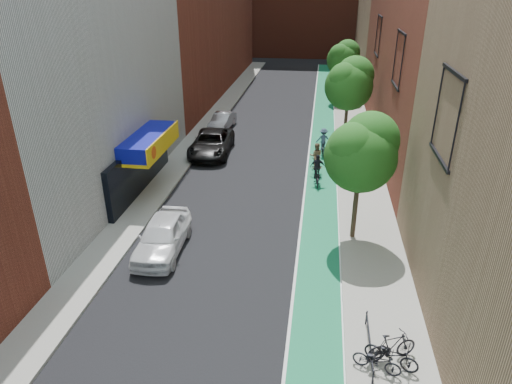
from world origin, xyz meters
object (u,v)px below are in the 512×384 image
at_px(parked_car_silver, 222,121).
at_px(cyclist_lane_far, 323,143).
at_px(cyclist_lane_mid, 317,174).
at_px(parked_car_white, 162,236).
at_px(cyclist_lane_near, 316,161).
at_px(parked_car_black, 211,143).

height_order(parked_car_silver, cyclist_lane_far, cyclist_lane_far).
xyz_separation_m(parked_car_silver, cyclist_lane_mid, (8.30, -10.44, 0.02)).
distance_m(parked_car_silver, cyclist_lane_far, 10.00).
bearing_deg(parked_car_silver, cyclist_lane_far, -25.32).
relative_size(parked_car_white, cyclist_lane_near, 2.30).
height_order(parked_car_silver, cyclist_lane_near, cyclist_lane_near).
height_order(cyclist_lane_mid, cyclist_lane_far, cyclist_lane_far).
distance_m(parked_car_white, cyclist_lane_near, 12.61).
xyz_separation_m(parked_car_white, parked_car_silver, (-1.25, 19.28, -0.15)).
bearing_deg(parked_car_silver, parked_car_black, -79.85).
xyz_separation_m(cyclist_lane_mid, cyclist_lane_far, (0.30, 5.33, 0.21)).
bearing_deg(parked_car_black, parked_car_white, -89.32).
bearing_deg(cyclist_lane_near, cyclist_lane_mid, 92.24).
xyz_separation_m(parked_car_black, cyclist_lane_far, (8.09, 0.94, 0.08)).
xyz_separation_m(parked_car_white, cyclist_lane_near, (6.91, 10.55, 0.07)).
height_order(parked_car_black, cyclist_lane_near, cyclist_lane_near).
relative_size(parked_car_black, cyclist_lane_mid, 3.02).
bearing_deg(parked_car_white, cyclist_lane_near, 54.61).
bearing_deg(parked_car_silver, parked_car_white, -80.87).
xyz_separation_m(cyclist_lane_near, cyclist_lane_far, (0.44, 3.62, 0.01)).
height_order(parked_car_white, cyclist_lane_far, cyclist_lane_far).
bearing_deg(cyclist_lane_far, cyclist_lane_mid, 81.67).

